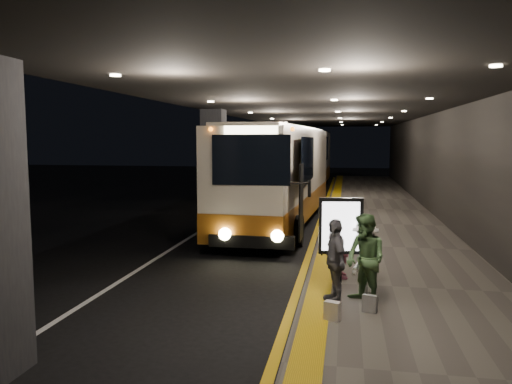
% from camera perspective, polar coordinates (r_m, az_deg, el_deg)
% --- Properties ---
extents(ground, '(90.00, 90.00, 0.00)m').
position_cam_1_polar(ground, '(14.77, -3.16, -6.90)').
color(ground, black).
extents(lane_line_white, '(0.12, 50.00, 0.01)m').
position_cam_1_polar(lane_line_white, '(19.96, -4.86, -3.50)').
color(lane_line_white, silver).
rests_on(lane_line_white, ground).
extents(kerb_stripe_yellow, '(0.18, 50.00, 0.01)m').
position_cam_1_polar(kerb_stripe_yellow, '(19.31, 7.14, -3.85)').
color(kerb_stripe_yellow, gold).
rests_on(kerb_stripe_yellow, ground).
extents(sidewalk, '(4.50, 50.00, 0.15)m').
position_cam_1_polar(sidewalk, '(19.32, 14.28, -3.77)').
color(sidewalk, '#514C44').
rests_on(sidewalk, ground).
extents(tactile_strip, '(0.50, 50.00, 0.01)m').
position_cam_1_polar(tactile_strip, '(19.26, 8.64, -3.44)').
color(tactile_strip, gold).
rests_on(tactile_strip, sidewalk).
extents(terminal_wall, '(0.10, 50.00, 6.00)m').
position_cam_1_polar(terminal_wall, '(19.34, 21.20, 4.73)').
color(terminal_wall, black).
rests_on(terminal_wall, ground).
extents(support_columns, '(0.80, 24.80, 4.40)m').
position_cam_1_polar(support_columns, '(18.67, -4.83, 2.63)').
color(support_columns, black).
rests_on(support_columns, ground).
extents(canopy, '(9.00, 50.00, 0.40)m').
position_cam_1_polar(canopy, '(19.06, 7.78, 9.88)').
color(canopy, black).
rests_on(canopy, support_columns).
extents(coach_main, '(3.09, 11.88, 3.67)m').
position_cam_1_polar(coach_main, '(19.11, 2.69, 1.40)').
color(coach_main, beige).
rests_on(coach_main, ground).
extents(coach_second, '(2.68, 12.08, 3.79)m').
position_cam_1_polar(coach_second, '(33.74, 5.85, 3.48)').
color(coach_second, beige).
rests_on(coach_second, ground).
extents(passenger_boarding, '(0.55, 0.74, 1.84)m').
position_cam_1_polar(passenger_boarding, '(11.61, 9.84, -5.16)').
color(passenger_boarding, '#AE516C').
rests_on(passenger_boarding, sidewalk).
extents(passenger_waiting_green, '(0.95, 0.99, 1.75)m').
position_cam_1_polar(passenger_waiting_green, '(9.82, 12.41, -7.53)').
color(passenger_waiting_green, '#436639').
rests_on(passenger_waiting_green, sidewalk).
extents(passenger_waiting_white, '(0.82, 1.08, 1.52)m').
position_cam_1_polar(passenger_waiting_white, '(10.53, 12.36, -7.25)').
color(passenger_waiting_white, white).
rests_on(passenger_waiting_white, sidewalk).
extents(passenger_waiting_grey, '(0.77, 1.06, 1.63)m').
position_cam_1_polar(passenger_waiting_grey, '(9.87, 9.00, -7.74)').
color(passenger_waiting_grey, '#555359').
rests_on(passenger_waiting_grey, sidewalk).
extents(bag_polka, '(0.29, 0.19, 0.32)m').
position_cam_1_polar(bag_polka, '(9.58, 12.87, -12.33)').
color(bag_polka, black).
rests_on(bag_polka, sidewalk).
extents(bag_plain, '(0.30, 0.23, 0.34)m').
position_cam_1_polar(bag_plain, '(9.06, 8.70, -13.28)').
color(bag_plain, silver).
rests_on(bag_plain, sidewalk).
extents(info_sign, '(0.92, 0.24, 1.94)m').
position_cam_1_polar(info_sign, '(10.61, 9.66, -4.03)').
color(info_sign, black).
rests_on(info_sign, sidewalk).
extents(stanchion_post, '(0.05, 0.05, 1.10)m').
position_cam_1_polar(stanchion_post, '(13.68, 7.56, -4.98)').
color(stanchion_post, black).
rests_on(stanchion_post, sidewalk).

